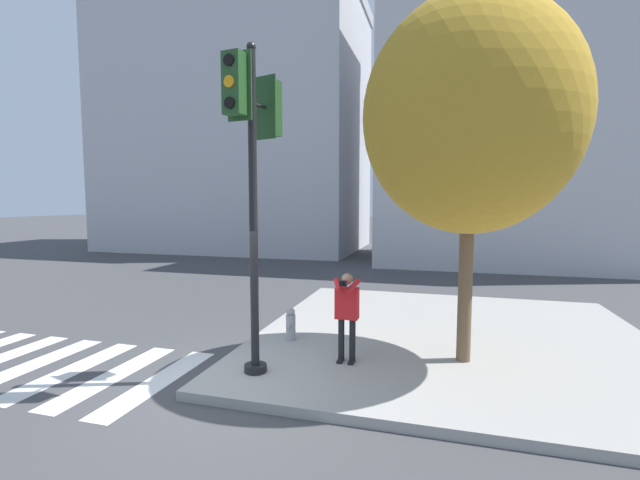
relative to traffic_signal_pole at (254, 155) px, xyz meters
The scene contains 9 objects.
ground_plane 3.76m from the traffic_signal_pole, 125.11° to the right, with size 160.00×160.00×0.00m, color #424244.
sidewalk_corner 5.67m from the traffic_signal_pole, 43.62° to the left, with size 8.00×8.00×0.16m.
crosswalk_stripes 5.98m from the traffic_signal_pole, behind, with size 6.71×2.79×0.01m.
traffic_signal_pole is the anchor object (origin of this frame).
person_photographer 3.06m from the traffic_signal_pole, 32.62° to the left, with size 0.50×0.53×1.57m.
street_tree 3.70m from the traffic_signal_pole, 23.99° to the left, with size 3.64×3.64×6.26m.
fire_hydrant 3.64m from the traffic_signal_pole, 90.18° to the left, with size 0.19×0.25×0.67m.
building_left 21.94m from the traffic_signal_pole, 116.94° to the left, with size 15.67×9.79×15.68m.
building_right 18.02m from the traffic_signal_pole, 69.42° to the left, with size 12.74×8.26×14.09m.
Camera 1 is at (3.24, -5.82, 2.96)m, focal length 24.00 mm.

